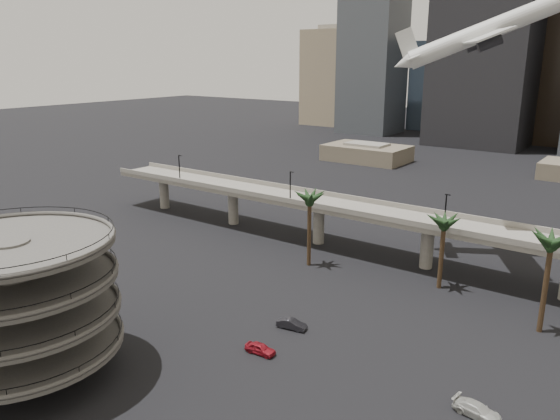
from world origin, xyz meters
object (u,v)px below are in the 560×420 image
Objects in this scene: overpass at (370,216)px; airborne_jet at (482,33)px; car_b at (292,324)px; car_c at (477,410)px; car_a at (260,348)px; parking_ramp at (16,296)px.

airborne_jet reaches higher than overpass.
car_c reaches higher than car_b.
car_a is at bearing 105.53° from car_c.
parking_ramp reaches higher than overpass.
airborne_jet is at bearing 69.57° from parking_ramp.
overpass is (13.00, 59.00, -2.50)m from parking_ramp.
car_c is (17.59, -47.58, -38.30)m from airborne_jet.
car_a is 7.52m from car_b.
car_a is (18.61, 19.61, -9.16)m from parking_ramp.
car_a is (-7.68, -50.99, -38.34)m from airborne_jet.
airborne_jet is 63.56m from car_c.
airborne_jet is at bearing 41.11° from overpass.
car_a and car_b have the same top height.
airborne_jet is 5.61× the size of car_c.
car_b is (18.05, 27.11, -9.16)m from parking_ramp.
overpass is 32.76× the size of car_a.
parking_ramp reaches higher than car_b.
airborne_jet reaches higher than car_a.
parking_ramp is at bearing 131.70° from car_a.
car_c is (43.89, 23.02, -9.12)m from parking_ramp.
parking_ramp is 0.81× the size of airborne_jet.
airborne_jet is 6.95× the size of car_a.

